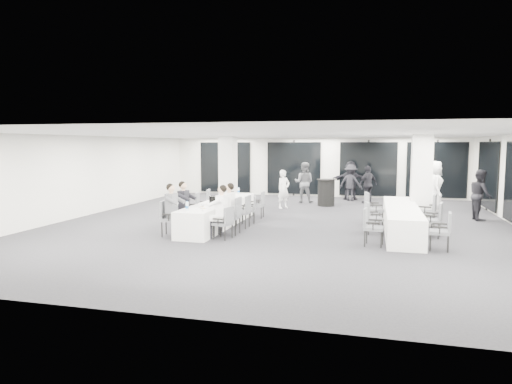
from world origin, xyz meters
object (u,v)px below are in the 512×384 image
chair_main_right_near (225,221)px  chair_side_right_far (429,209)px  chair_main_left_fourth (201,205)px  standing_guest_c (351,180)px  standing_guest_e (435,183)px  standing_guest_f (351,178)px  chair_side_left_mid (371,216)px  standing_guest_a (284,187)px  chair_main_right_fourth (251,208)px  chair_side_left_near (371,224)px  chair_main_right_far (259,203)px  standing_guest_h (481,191)px  chair_main_left_second (180,211)px  chair_main_right_mid (244,209)px  ice_bucket_far (231,194)px  chair_side_left_far (371,207)px  banquet_table_side (401,219)px  standing_guest_d (368,182)px  chair_main_left_mid (190,208)px  ice_bucket_near (213,200)px  chair_side_right_mid (435,218)px  chair_main_left_far (212,201)px  chair_main_right_second (233,213)px  standing_guest_b (304,180)px  chair_main_left_near (168,216)px  standing_guest_g (231,177)px  banquet_table_main (220,213)px  cocktail_table (326,192)px  chair_side_right_near (443,229)px

chair_main_right_near → chair_side_right_far: size_ratio=0.85×
chair_main_left_fourth → standing_guest_c: bearing=136.7°
standing_guest_e → standing_guest_f: bearing=42.6°
chair_side_left_mid → chair_side_right_far: bearing=115.1°
standing_guest_c → standing_guest_a: bearing=70.2°
chair_main_right_fourth → chair_side_left_mid: bearing=-115.9°
chair_side_left_near → standing_guest_f: size_ratio=0.47×
chair_main_right_near → chair_main_right_far: size_ratio=0.98×
standing_guest_h → chair_main_right_fourth: bearing=102.6°
chair_main_left_second → chair_main_right_near: 1.87m
chair_main_left_fourth → chair_main_right_mid: bearing=54.3°
ice_bucket_far → chair_side_left_far: bearing=3.0°
chair_main_left_fourth → standing_guest_a: standing_guest_a is taller
chair_main_right_mid → banquet_table_side: bearing=-84.2°
chair_side_right_far → standing_guest_d: (-1.86, 5.40, 0.33)m
ice_bucket_far → chair_main_right_near: bearing=-75.3°
banquet_table_side → chair_main_right_mid: 4.57m
chair_main_left_fourth → chair_main_right_fourth: 1.66m
chair_main_left_mid → chair_side_left_near: 5.56m
ice_bucket_far → chair_main_right_fourth: bearing=-22.1°
chair_side_left_far → ice_bucket_near: size_ratio=4.19×
chair_side_left_far → chair_side_right_mid: chair_side_left_far is taller
chair_main_left_far → chair_main_right_far: 1.66m
chair_side_left_far → chair_main_right_second: bearing=-68.1°
chair_main_right_mid → standing_guest_b: 6.50m
banquet_table_side → standing_guest_b: size_ratio=2.55×
chair_side_right_mid → chair_main_left_near: bearing=115.9°
standing_guest_d → ice_bucket_near: size_ratio=7.46×
standing_guest_d → standing_guest_g: (-6.02, -0.21, 0.10)m
chair_main_left_far → chair_main_right_near: chair_main_left_far is taller
chair_side_right_mid → ice_bucket_far: ice_bucket_far is taller
banquet_table_side → chair_side_left_near: chair_side_left_near is taller
chair_side_right_far → chair_side_left_far: bearing=102.2°
ice_bucket_far → standing_guest_c: bearing=60.9°
banquet_table_main → chair_side_left_mid: chair_side_left_mid is taller
chair_side_right_far → standing_guest_c: 6.69m
chair_main_right_second → ice_bucket_near: bearing=55.8°
chair_main_right_second → chair_side_right_mid: chair_main_right_second is taller
chair_main_left_far → standing_guest_h: (8.84, 1.50, 0.42)m
chair_main_right_mid → chair_main_left_near: bearing=135.5°
chair_main_left_mid → banquet_table_main: bearing=101.6°
chair_main_right_second → chair_main_right_fourth: (-0.02, 1.91, -0.09)m
ice_bucket_near → chair_side_left_near: bearing=-12.3°
chair_main_left_near → chair_main_left_second: (-0.00, 0.82, 0.01)m
chair_side_right_far → standing_guest_f: bearing=35.4°
chair_side_left_near → chair_side_right_mid: size_ratio=0.98×
chair_main_left_mid → chair_main_right_far: 2.67m
cocktail_table → chair_main_right_second: (-1.88, -6.61, 0.04)m
chair_main_left_mid → chair_side_right_near: 7.20m
banquet_table_side → chair_main_left_fourth: 6.22m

